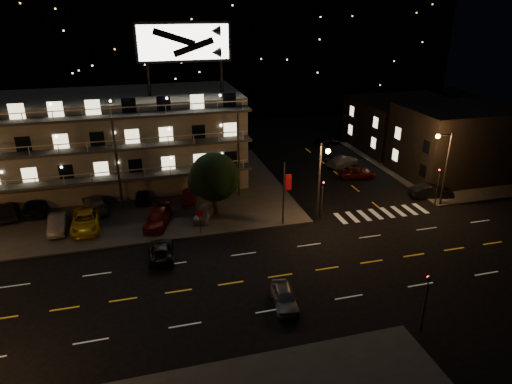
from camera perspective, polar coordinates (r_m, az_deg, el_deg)
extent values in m
plane|color=black|center=(36.20, -0.03, -10.88)|extent=(140.00, 140.00, 0.00)
cube|color=#383835|center=(53.35, -20.59, -0.75)|extent=(44.00, 24.00, 0.15)
cube|color=#383835|center=(65.13, 21.38, 3.32)|extent=(16.00, 24.00, 0.15)
cube|color=#9B9488|center=(55.22, -16.88, 5.97)|extent=(28.00, 12.00, 10.00)
cube|color=#9B9488|center=(54.02, -17.52, 11.30)|extent=(28.00, 12.00, 0.50)
cube|color=#383835|center=(49.23, -16.70, 1.70)|extent=(28.00, 1.80, 0.25)
cube|color=#383835|center=(48.22, -17.13, 5.24)|extent=(28.00, 1.80, 0.25)
cube|color=#383835|center=(47.41, -17.58, 8.93)|extent=(28.00, 1.80, 0.25)
cylinder|color=black|center=(51.70, -13.30, 13.52)|extent=(0.36, 0.36, 3.50)
cylinder|color=black|center=(52.60, -4.32, 14.19)|extent=(0.36, 0.36, 3.50)
cube|color=black|center=(51.57, -9.04, 18.01)|extent=(10.20, 0.50, 4.20)
cube|color=white|center=(51.27, -9.00, 17.99)|extent=(9.60, 0.06, 3.60)
cube|color=black|center=(60.96, 24.08, 5.76)|extent=(14.00, 10.00, 8.50)
cube|color=black|center=(70.47, 18.04, 8.09)|extent=(14.00, 12.00, 7.00)
cube|color=black|center=(99.71, -11.13, 17.77)|extent=(120.00, 20.00, 24.00)
cylinder|color=#2D2D30|center=(43.86, 7.88, 1.08)|extent=(0.20, 0.20, 8.00)
cylinder|color=#2D2D30|center=(41.91, 8.58, 5.51)|extent=(0.12, 1.80, 0.12)
sphere|color=#FF943F|center=(41.24, 9.01, 5.06)|extent=(0.44, 0.44, 0.44)
cylinder|color=#2D2D30|center=(50.77, 22.64, 2.53)|extent=(0.20, 0.20, 8.00)
cylinder|color=#2D2D30|center=(49.21, 22.56, 6.61)|extent=(1.80, 0.12, 0.12)
sphere|color=#FF943F|center=(48.76, 21.79, 6.47)|extent=(0.44, 0.44, 0.44)
cylinder|color=#2D2D30|center=(45.06, 8.22, -1.37)|extent=(0.14, 0.14, 3.60)
imported|color=black|center=(44.18, 8.39, 1.35)|extent=(0.20, 0.16, 1.00)
sphere|color=#FF0C0C|center=(44.11, 8.44, 1.18)|extent=(0.14, 0.14, 0.14)
cylinder|color=#2D2D30|center=(32.28, 20.29, -13.33)|extent=(0.14, 0.14, 3.60)
imported|color=black|center=(31.04, 20.87, -9.88)|extent=(0.20, 0.16, 1.00)
sphere|color=#FF0C0C|center=(31.17, 20.72, -9.92)|extent=(0.14, 0.14, 0.14)
cylinder|color=#2D2D30|center=(51.36, 21.70, 0.27)|extent=(0.14, 0.14, 3.60)
imported|color=black|center=(50.59, 22.08, 2.68)|extent=(0.16, 0.20, 1.00)
sphere|color=#FF0C0C|center=(50.55, 21.95, 2.56)|extent=(0.14, 0.14, 0.14)
cylinder|color=#2D2D30|center=(43.07, 3.47, -0.31)|extent=(0.16, 0.16, 6.40)
cube|color=#AE0C1C|center=(42.75, 4.08, 1.23)|extent=(0.60, 0.04, 1.60)
cylinder|color=#2D2D30|center=(42.47, -7.00, -3.92)|extent=(0.08, 0.08, 2.20)
cylinder|color=#AE0C1C|center=(41.96, -7.06, -2.67)|extent=(0.91, 0.04, 0.91)
cylinder|color=black|center=(46.10, -5.12, -1.36)|extent=(0.47, 0.47, 2.24)
sphere|color=black|center=(45.03, -5.25, 1.90)|extent=(4.86, 4.86, 4.86)
sphere|color=black|center=(45.42, -6.70, 1.26)|extent=(2.99, 2.99, 2.99)
sphere|color=black|center=(45.00, -3.85, 1.41)|extent=(2.81, 2.81, 2.81)
imported|color=gray|center=(46.51, -23.56, -3.65)|extent=(1.63, 4.33, 1.41)
imported|color=yellow|center=(45.96, -20.53, -3.39)|extent=(2.70, 5.60, 1.54)
imported|color=#5C110D|center=(44.69, -12.18, -3.20)|extent=(3.45, 5.35, 1.44)
imported|color=gray|center=(45.27, -6.51, -2.58)|extent=(2.89, 4.01, 1.27)
imported|color=black|center=(51.46, -28.92, -2.06)|extent=(3.02, 4.96, 1.54)
imported|color=black|center=(51.36, -25.89, -1.61)|extent=(2.54, 5.07, 1.38)
imported|color=gray|center=(49.62, -19.51, -1.31)|extent=(3.19, 5.51, 1.50)
imported|color=black|center=(50.18, -14.05, -0.50)|extent=(1.66, 3.88, 1.31)
imported|color=#5C110D|center=(49.47, -8.27, -0.40)|extent=(2.19, 4.04, 1.26)
imported|color=black|center=(53.65, 21.13, 0.08)|extent=(4.78, 2.58, 1.50)
imported|color=#5C110D|center=(57.21, 12.48, 2.39)|extent=(4.85, 2.83, 1.27)
imported|color=gray|center=(60.85, 10.82, 3.85)|extent=(5.34, 3.87, 1.44)
imported|color=black|center=(69.61, 8.86, 6.32)|extent=(3.93, 2.12, 1.27)
imported|color=gray|center=(33.25, 3.56, -12.97)|extent=(2.03, 4.07, 1.33)
imported|color=black|center=(39.63, -11.78, -7.14)|extent=(2.34, 4.56, 1.23)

